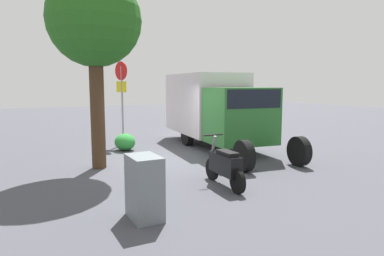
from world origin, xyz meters
TOP-DOWN VIEW (x-y plane):
  - ground_plane at (0.00, 0.00)m, footprint 60.00×60.00m
  - box_truck_near at (1.65, -2.75)m, footprint 7.64×2.76m
  - motorcycle at (-3.33, -0.24)m, footprint 1.81×0.55m
  - stop_sign at (3.64, 0.46)m, footprint 0.71×0.33m
  - street_tree at (-0.09, 2.13)m, footprint 2.65×2.65m
  - utility_cabinet at (-4.41, 2.12)m, footprint 0.80×0.54m
  - bike_rack_hoop at (-2.76, 1.66)m, footprint 0.85×0.07m
  - shrub_near_sign at (2.27, 0.73)m, footprint 0.92×0.75m

SIDE VIEW (x-z plane):
  - ground_plane at x=0.00m, z-range 0.00..0.00m
  - bike_rack_hoop at x=-2.76m, z-range -0.43..0.43m
  - shrub_near_sign at x=2.27m, z-range 0.00..0.63m
  - motorcycle at x=-3.33m, z-range -0.08..1.12m
  - utility_cabinet at x=-4.41m, z-range 0.00..1.17m
  - box_truck_near at x=1.65m, z-range 0.16..3.04m
  - stop_sign at x=3.64m, z-range 0.57..3.94m
  - street_tree at x=-0.09m, z-range 1.39..6.98m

